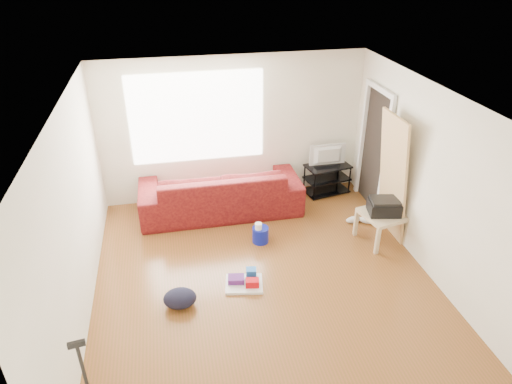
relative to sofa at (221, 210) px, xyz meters
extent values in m
cube|color=brown|center=(0.33, -1.95, 0.00)|extent=(4.50, 5.00, 0.01)
cube|color=white|center=(0.33, -1.95, 2.50)|extent=(4.50, 5.00, 0.01)
cube|color=silver|center=(0.33, 0.55, 1.25)|extent=(4.50, 0.01, 2.50)
cube|color=silver|center=(0.33, -4.45, 1.25)|extent=(4.50, 0.01, 2.50)
cube|color=silver|center=(-1.92, -1.95, 1.25)|extent=(0.01, 5.00, 2.50)
cube|color=silver|center=(2.58, -1.95, 1.25)|extent=(0.01, 5.00, 2.50)
cube|color=white|center=(-0.27, 0.53, 1.50)|extent=(2.20, 0.01, 1.50)
cube|color=white|center=(2.54, -0.70, 1.00)|extent=(0.06, 0.08, 2.00)
cube|color=white|center=(2.54, 0.20, 1.00)|extent=(0.06, 0.08, 2.00)
cube|color=white|center=(2.54, -0.25, 2.04)|extent=(0.06, 0.98, 0.08)
cube|color=black|center=(2.57, -0.25, 1.00)|extent=(0.01, 0.86, 1.98)
imported|color=#33030C|center=(0.00, 0.00, 0.00)|extent=(2.67, 1.04, 0.78)
cube|color=black|center=(1.98, 0.27, 0.03)|extent=(0.85, 0.58, 0.03)
cube|color=black|center=(1.98, 0.27, 0.28)|extent=(0.85, 0.58, 0.03)
cube|color=black|center=(1.98, 0.27, 0.52)|extent=(0.85, 0.58, 0.03)
cylinder|color=black|center=(1.66, 0.01, 0.27)|extent=(0.03, 0.03, 0.54)
cylinder|color=black|center=(1.59, 0.39, 0.27)|extent=(0.03, 0.03, 0.54)
cylinder|color=black|center=(2.37, 0.15, 0.27)|extent=(0.03, 0.03, 0.54)
cylinder|color=black|center=(2.29, 0.53, 0.27)|extent=(0.03, 0.03, 0.54)
imported|color=black|center=(1.98, 0.27, 0.73)|extent=(0.66, 0.09, 0.38)
cube|color=tan|center=(2.28, -1.36, 0.46)|extent=(0.70, 0.70, 0.05)
cube|color=tan|center=(2.07, -1.68, 0.21)|extent=(0.05, 0.05, 0.43)
cube|color=tan|center=(1.96, -1.15, 0.21)|extent=(0.05, 0.05, 0.43)
cube|color=tan|center=(2.60, -1.56, 0.21)|extent=(0.05, 0.05, 0.43)
cube|color=tan|center=(2.48, -1.04, 0.21)|extent=(0.05, 0.05, 0.43)
cube|color=black|center=(2.28, -1.36, 0.58)|extent=(0.51, 0.43, 0.19)
cube|color=black|center=(2.28, -1.36, 0.70)|extent=(0.46, 0.38, 0.04)
cylinder|color=#0C1693|center=(0.46, -1.04, 0.00)|extent=(0.27, 0.27, 0.25)
cylinder|color=white|center=(0.43, -1.06, 0.17)|extent=(0.11, 0.11, 0.10)
cube|color=white|center=(0.04, -1.99, 0.02)|extent=(0.55, 0.47, 0.04)
cube|color=#BE070F|center=(0.13, -2.06, 0.09)|extent=(0.19, 0.15, 0.10)
cube|color=#4E1B68|center=(-0.06, -1.94, 0.08)|extent=(0.24, 0.19, 0.08)
cube|color=#1959B1|center=(0.15, -1.89, 0.11)|extent=(0.16, 0.14, 0.14)
ellipsoid|color=black|center=(-0.82, -2.20, 0.00)|extent=(0.44, 0.36, 0.23)
ellipsoid|color=silver|center=(2.08, -0.82, 0.06)|extent=(0.28, 0.14, 0.11)
ellipsoid|color=silver|center=(2.28, -0.88, 0.06)|extent=(0.30, 0.24, 0.11)
cylinder|color=black|center=(-1.67, -3.77, 0.80)|extent=(0.03, 0.03, 0.66)
cube|color=black|center=(-1.67, -3.77, 1.15)|extent=(0.14, 0.05, 0.05)
cube|color=tan|center=(2.46, -1.16, 0.00)|extent=(0.24, 0.78, 1.94)
camera|label=1|loc=(-0.76, -6.68, 4.06)|focal=32.00mm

